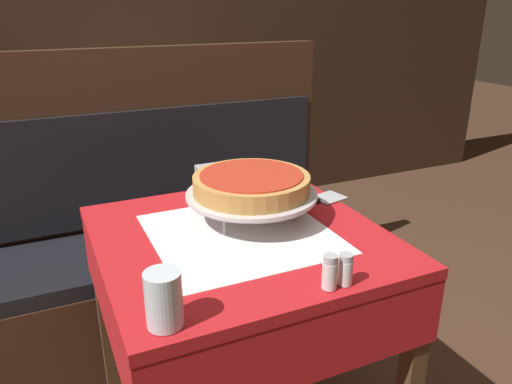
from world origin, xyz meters
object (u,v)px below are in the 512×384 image
(dining_table_front, at_px, (241,273))
(water_glass_near, at_px, (164,299))
(pepper_shaker, at_px, (345,269))
(napkin_holder, at_px, (212,178))
(booth_bench, at_px, (165,257))
(condiment_caddy, at_px, (132,110))
(dining_table_rear, at_px, (149,137))
(pizza_pan_stand, at_px, (252,196))
(salt_shaker, at_px, (330,272))
(deep_dish_pizza, at_px, (251,183))
(pizza_server, at_px, (308,203))

(dining_table_front, bearing_deg, water_glass_near, -132.76)
(pepper_shaker, xyz_separation_m, napkin_holder, (-0.07, 0.65, 0.01))
(dining_table_front, bearing_deg, booth_bench, 92.40)
(condiment_caddy, bearing_deg, dining_table_front, -91.17)
(dining_table_rear, bearing_deg, booth_bench, -100.17)
(pizza_pan_stand, bearing_deg, salt_shaker, -89.22)
(deep_dish_pizza, bearing_deg, dining_table_front, -132.89)
(dining_table_rear, xyz_separation_m, pizza_server, (0.16, -1.43, 0.12))
(pizza_server, xyz_separation_m, water_glass_near, (-0.55, -0.41, 0.05))
(water_glass_near, xyz_separation_m, napkin_holder, (0.33, 0.64, -0.01))
(pizza_pan_stand, height_order, deep_dish_pizza, deep_dish_pizza)
(pizza_pan_stand, xyz_separation_m, salt_shaker, (0.01, -0.40, -0.03))
(pepper_shaker, bearing_deg, pizza_pan_stand, 96.54)
(dining_table_rear, relative_size, water_glass_near, 6.97)
(deep_dish_pizza, bearing_deg, pizza_server, 8.56)
(dining_table_rear, distance_m, deep_dish_pizza, 1.48)
(booth_bench, bearing_deg, pizza_pan_stand, -82.25)
(dining_table_front, relative_size, pepper_shaker, 10.62)
(dining_table_rear, relative_size, condiment_caddy, 4.49)
(pepper_shaker, bearing_deg, deep_dish_pizza, 96.54)
(dining_table_front, distance_m, condiment_caddy, 1.56)
(condiment_caddy, bearing_deg, salt_shaker, -88.89)
(deep_dish_pizza, xyz_separation_m, condiment_caddy, (-0.03, 1.49, -0.07))
(salt_shaker, bearing_deg, pepper_shaker, 0.00)
(dining_table_front, bearing_deg, pizza_pan_stand, 47.11)
(water_glass_near, distance_m, pepper_shaker, 0.40)
(pizza_pan_stand, xyz_separation_m, deep_dish_pizza, (0.00, 0.00, 0.04))
(pizza_pan_stand, bearing_deg, deep_dish_pizza, 0.00)
(pizza_server, relative_size, pepper_shaker, 4.08)
(pizza_pan_stand, height_order, pepper_shaker, pizza_pan_stand)
(napkin_holder, bearing_deg, dining_table_front, -96.83)
(dining_table_front, relative_size, condiment_caddy, 4.41)
(dining_table_front, height_order, pepper_shaker, pepper_shaker)
(deep_dish_pizza, bearing_deg, salt_shaker, -89.22)
(water_glass_near, xyz_separation_m, pepper_shaker, (0.39, -0.02, -0.02))
(dining_table_front, xyz_separation_m, napkin_holder, (0.04, 0.33, 0.17))
(pizza_pan_stand, xyz_separation_m, water_glass_near, (-0.35, -0.38, -0.02))
(pizza_server, bearing_deg, dining_table_front, -159.68)
(water_glass_near, distance_m, salt_shaker, 0.36)
(water_glass_near, bearing_deg, napkin_holder, 62.85)
(booth_bench, height_order, pizza_server, booth_bench)
(dining_table_front, height_order, pizza_server, pizza_server)
(dining_table_front, xyz_separation_m, water_glass_near, (-0.29, -0.31, 0.18))
(pepper_shaker, bearing_deg, condiment_caddy, 92.33)
(pizza_server, height_order, salt_shaker, salt_shaker)
(pizza_pan_stand, bearing_deg, napkin_holder, 95.23)
(deep_dish_pizza, relative_size, pizza_server, 1.09)
(deep_dish_pizza, xyz_separation_m, pizza_server, (0.20, 0.03, -0.11))
(dining_table_front, relative_size, pizza_server, 2.61)
(pepper_shaker, bearing_deg, salt_shaker, 180.00)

